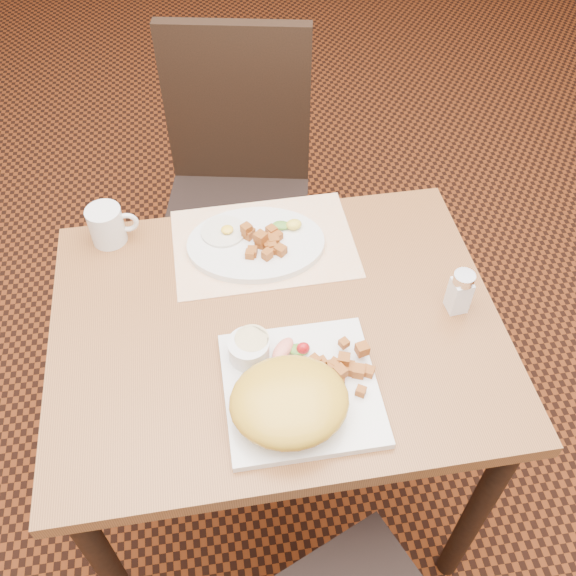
% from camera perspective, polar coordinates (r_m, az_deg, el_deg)
% --- Properties ---
extents(ground, '(8.00, 8.00, 0.00)m').
position_cam_1_polar(ground, '(1.94, -0.71, -16.89)').
color(ground, black).
rests_on(ground, ground).
extents(table, '(0.90, 0.70, 0.75)m').
position_cam_1_polar(table, '(1.38, -0.97, -5.94)').
color(table, brown).
rests_on(table, ground).
extents(chair_far, '(0.50, 0.51, 0.97)m').
position_cam_1_polar(chair_far, '(1.94, -4.52, 9.51)').
color(chair_far, black).
rests_on(chair_far, ground).
extents(placemat, '(0.40, 0.28, 0.00)m').
position_cam_1_polar(placemat, '(1.44, -2.17, 3.98)').
color(placemat, white).
rests_on(placemat, table).
extents(plate_square, '(0.28, 0.28, 0.02)m').
position_cam_1_polar(plate_square, '(1.19, 1.16, -8.94)').
color(plate_square, silver).
rests_on(plate_square, table).
extents(plate_oval, '(0.32, 0.25, 0.02)m').
position_cam_1_polar(plate_oval, '(1.42, -2.87, 3.94)').
color(plate_oval, silver).
rests_on(plate_oval, placemat).
extents(hollandaise_mound, '(0.21, 0.19, 0.08)m').
position_cam_1_polar(hollandaise_mound, '(1.13, 0.01, -10.08)').
color(hollandaise_mound, gold).
rests_on(hollandaise_mound, plate_square).
extents(ramekin, '(0.08, 0.08, 0.04)m').
position_cam_1_polar(ramekin, '(1.21, -3.48, -5.37)').
color(ramekin, silver).
rests_on(ramekin, plate_square).
extents(garnish_sq, '(0.08, 0.07, 0.03)m').
position_cam_1_polar(garnish_sq, '(1.22, 0.27, -5.45)').
color(garnish_sq, '#387223').
rests_on(garnish_sq, plate_square).
extents(fried_egg, '(0.10, 0.10, 0.02)m').
position_cam_1_polar(fried_egg, '(1.44, -5.72, 5.05)').
color(fried_egg, white).
rests_on(fried_egg, plate_oval).
extents(garnish_ov, '(0.07, 0.04, 0.02)m').
position_cam_1_polar(garnish_ov, '(1.44, 0.07, 5.64)').
color(garnish_ov, '#387223').
rests_on(garnish_ov, plate_oval).
extents(salt_shaker, '(0.05, 0.05, 0.10)m').
position_cam_1_polar(salt_shaker, '(1.32, 15.05, -0.29)').
color(salt_shaker, white).
rests_on(salt_shaker, table).
extents(coffee_mug, '(0.11, 0.08, 0.09)m').
position_cam_1_polar(coffee_mug, '(1.47, -15.75, 5.41)').
color(coffee_mug, silver).
rests_on(coffee_mug, table).
extents(home_fries_sq, '(0.13, 0.12, 0.04)m').
position_cam_1_polar(home_fries_sq, '(1.19, 4.79, -7.04)').
color(home_fries_sq, '#A7571B').
rests_on(home_fries_sq, plate_square).
extents(home_fries_ov, '(0.10, 0.10, 0.04)m').
position_cam_1_polar(home_fries_ov, '(1.40, -2.04, 4.18)').
color(home_fries_ov, '#A7571B').
rests_on(home_fries_ov, plate_oval).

